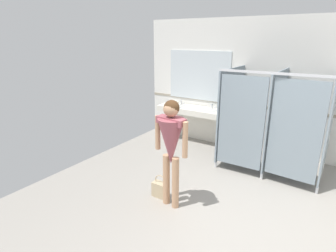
{
  "coord_description": "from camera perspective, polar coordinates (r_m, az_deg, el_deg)",
  "views": [
    {
      "loc": [
        0.92,
        -3.27,
        2.54
      ],
      "look_at": [
        -1.76,
        0.87,
        0.97
      ],
      "focal_mm": 29.59,
      "sensor_mm": 36.0,
      "label": 1
    }
  ],
  "objects": [
    {
      "name": "mirror_panel",
      "position": [
        7.06,
        6.38,
        10.27
      ],
      "size": [
        1.65,
        0.02,
        1.21
      ],
      "primitive_type": "cube",
      "color": "silver",
      "rests_on": "wall_back"
    },
    {
      "name": "handbag",
      "position": [
        4.73,
        -1.56,
        -12.87
      ],
      "size": [
        0.27,
        0.15,
        0.4
      ],
      "color": "tan",
      "rests_on": "ground_plane"
    },
    {
      "name": "person_standing",
      "position": [
        4.1,
        0.62,
        -3.12
      ],
      "size": [
        0.59,
        0.44,
        1.7
      ],
      "color": "tan",
      "rests_on": "ground_plane"
    },
    {
      "name": "paper_cup",
      "position": [
        7.07,
        1.94,
        4.59
      ],
      "size": [
        0.07,
        0.07,
        0.1
      ],
      "primitive_type": "cylinder",
      "color": "beige",
      "rests_on": "vanity_counter"
    },
    {
      "name": "wall_back_tile_band",
      "position": [
        6.51,
        23.97,
        2.89
      ],
      "size": [
        7.2,
        0.01,
        0.06
      ],
      "primitive_type": "cube",
      "color": "#9E937F",
      "rests_on": "wall_back"
    },
    {
      "name": "wall_back",
      "position": [
        6.48,
        24.56,
        6.8
      ],
      "size": [
        7.2,
        0.12,
        2.99
      ],
      "primitive_type": "cube",
      "color": "silver",
      "rests_on": "ground_plane"
    },
    {
      "name": "soap_dispenser",
      "position": [
        6.8,
        10.6,
        4.03
      ],
      "size": [
        0.07,
        0.07,
        0.19
      ],
      "color": "teal",
      "rests_on": "vanity_counter"
    },
    {
      "name": "bathroom_stalls",
      "position": [
        5.66,
        20.89,
        1.17
      ],
      "size": [
        1.93,
        1.44,
        2.0
      ],
      "color": "gray",
      "rests_on": "ground_plane"
    },
    {
      "name": "ground_plane",
      "position": [
        4.27,
        14.59,
        -20.37
      ],
      "size": [
        7.2,
        6.61,
        0.1
      ],
      "primitive_type": "cube",
      "color": "gray"
    },
    {
      "name": "vanity_counter",
      "position": [
        7.07,
        5.34,
        2.13
      ],
      "size": [
        1.75,
        0.59,
        1.0
      ],
      "color": "silver",
      "rests_on": "ground_plane"
    }
  ]
}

